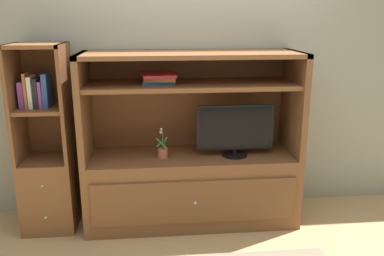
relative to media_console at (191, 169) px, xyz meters
The scene contains 8 objects.
ground_plane 0.62m from the media_console, 90.00° to the right, with size 8.00×8.00×0.00m, color tan.
painted_rear_wall 0.99m from the media_console, 90.00° to the left, with size 6.00×0.10×2.80m, color gray.
media_console is the anchor object (origin of this frame).
tv_monitor 0.53m from the media_console, 11.47° to the right, with size 0.66×0.22×0.44m.
potted_plant 0.32m from the media_console, 164.31° to the right, with size 0.10×0.10×0.26m.
magazine_stack 0.85m from the media_console, behind, with size 0.30×0.33×0.08m.
bookshelf_tall 1.22m from the media_console, behind, with size 0.43×0.45×1.56m.
upright_book_row 1.44m from the media_console, behind, with size 0.23×0.18×0.28m.
Camera 1 is at (-0.32, -2.87, 1.77)m, focal length 37.46 mm.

